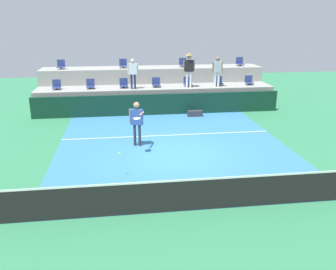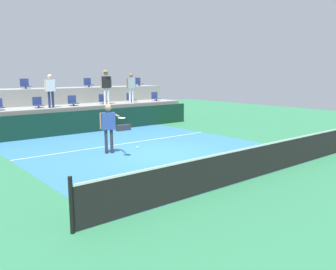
# 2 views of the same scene
# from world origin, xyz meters

# --- Properties ---
(ground_plane) EXTENTS (40.00, 40.00, 0.00)m
(ground_plane) POSITION_xyz_m (0.00, 0.00, 0.00)
(ground_plane) COLOR #2D754C
(court_inner_paint) EXTENTS (9.00, 10.00, 0.01)m
(court_inner_paint) POSITION_xyz_m (0.00, 1.00, 0.00)
(court_inner_paint) COLOR teal
(court_inner_paint) RESTS_ON ground_plane
(court_service_line) EXTENTS (9.00, 0.06, 0.00)m
(court_service_line) POSITION_xyz_m (0.00, 2.40, 0.01)
(court_service_line) COLOR white
(court_service_line) RESTS_ON ground_plane
(tennis_net) EXTENTS (10.48, 0.08, 1.07)m
(tennis_net) POSITION_xyz_m (0.00, -4.00, 0.50)
(tennis_net) COLOR black
(tennis_net) RESTS_ON ground_plane
(sponsor_backboard) EXTENTS (13.00, 0.16, 1.10)m
(sponsor_backboard) POSITION_xyz_m (0.00, 6.00, 0.55)
(sponsor_backboard) COLOR #0F3323
(sponsor_backboard) RESTS_ON ground_plane
(seating_tier_lower) EXTENTS (13.00, 1.80, 1.25)m
(seating_tier_lower) POSITION_xyz_m (0.00, 7.30, 0.62)
(seating_tier_lower) COLOR gray
(seating_tier_lower) RESTS_ON ground_plane
(seating_tier_upper) EXTENTS (13.00, 1.80, 2.10)m
(seating_tier_upper) POSITION_xyz_m (0.00, 9.10, 1.05)
(seating_tier_upper) COLOR gray
(seating_tier_upper) RESTS_ON ground_plane
(stadium_chair_lower_mid_left) EXTENTS (0.44, 0.40, 0.52)m
(stadium_chair_lower_mid_left) POSITION_xyz_m (-1.78, 7.23, 1.46)
(stadium_chair_lower_mid_left) COLOR #2D2D33
(stadium_chair_lower_mid_left) RESTS_ON seating_tier_lower
(stadium_chair_lower_center) EXTENTS (0.44, 0.40, 0.52)m
(stadium_chair_lower_center) POSITION_xyz_m (0.01, 7.23, 1.46)
(stadium_chair_lower_center) COLOR #2D2D33
(stadium_chair_lower_center) RESTS_ON seating_tier_lower
(stadium_chair_lower_mid_right) EXTENTS (0.44, 0.40, 0.52)m
(stadium_chair_lower_mid_right) POSITION_xyz_m (1.78, 7.23, 1.46)
(stadium_chair_lower_mid_right) COLOR #2D2D33
(stadium_chair_lower_mid_right) RESTS_ON seating_tier_lower
(stadium_chair_lower_right) EXTENTS (0.44, 0.40, 0.52)m
(stadium_chair_lower_right) POSITION_xyz_m (3.56, 7.23, 1.46)
(stadium_chair_lower_right) COLOR #2D2D33
(stadium_chair_lower_right) RESTS_ON seating_tier_lower
(stadium_chair_lower_far_right) EXTENTS (0.44, 0.40, 0.52)m
(stadium_chair_lower_far_right) POSITION_xyz_m (5.34, 7.23, 1.46)
(stadium_chair_lower_far_right) COLOR #2D2D33
(stadium_chair_lower_far_right) RESTS_ON seating_tier_lower
(stadium_chair_upper_left) EXTENTS (0.44, 0.40, 0.52)m
(stadium_chair_upper_left) POSITION_xyz_m (-1.74, 9.03, 2.31)
(stadium_chair_upper_left) COLOR #2D2D33
(stadium_chair_upper_left) RESTS_ON seating_tier_upper
(stadium_chair_upper_right) EXTENTS (0.44, 0.40, 0.52)m
(stadium_chair_upper_right) POSITION_xyz_m (1.82, 9.03, 2.31)
(stadium_chair_upper_right) COLOR #2D2D33
(stadium_chair_upper_right) RESTS_ON seating_tier_upper
(stadium_chair_upper_far_right) EXTENTS (0.44, 0.40, 0.52)m
(stadium_chair_upper_far_right) POSITION_xyz_m (5.35, 9.03, 2.31)
(stadium_chair_upper_far_right) COLOR #2D2D33
(stadium_chair_upper_far_right) RESTS_ON seating_tier_upper
(tennis_player) EXTENTS (0.59, 1.33, 1.78)m
(tennis_player) POSITION_xyz_m (-1.38, 1.23, 1.10)
(tennis_player) COLOR #2D2D33
(tennis_player) RESTS_ON ground_plane
(spectator_in_grey) EXTENTS (0.57, 0.22, 1.59)m
(spectator_in_grey) POSITION_xyz_m (-1.27, 6.85, 2.20)
(spectator_in_grey) COLOR navy
(spectator_in_grey) RESTS_ON seating_tier_lower
(spectator_with_hat) EXTENTS (0.61, 0.48, 1.82)m
(spectator_with_hat) POSITION_xyz_m (1.76, 6.85, 2.38)
(spectator_with_hat) COLOR white
(spectator_with_hat) RESTS_ON seating_tier_lower
(spectator_leaning_on_rail) EXTENTS (0.58, 0.22, 1.64)m
(spectator_leaning_on_rail) POSITION_xyz_m (3.34, 6.85, 2.23)
(spectator_leaning_on_rail) COLOR white
(spectator_leaning_on_rail) RESTS_ON seating_tier_lower
(tennis_ball) EXTENTS (0.07, 0.07, 0.07)m
(tennis_ball) POSITION_xyz_m (-2.08, -1.58, 0.77)
(tennis_ball) COLOR #CCE033
(equipment_bag) EXTENTS (0.76, 0.28, 0.30)m
(equipment_bag) POSITION_xyz_m (1.83, 5.37, 0.15)
(equipment_bag) COLOR #333338
(equipment_bag) RESTS_ON ground_plane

